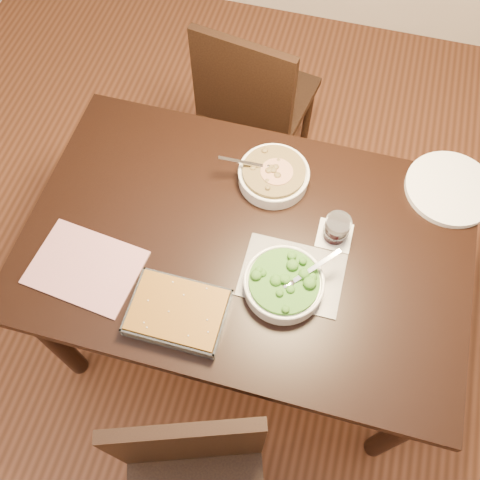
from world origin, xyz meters
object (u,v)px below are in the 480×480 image
(stew_bowl, at_px, (274,175))
(chair_far, at_px, (253,100))
(table, at_px, (246,255))
(baking_dish, at_px, (178,312))
(broccoli_bowl, at_px, (284,284))
(wine_tumbler, at_px, (337,228))
(dinner_plate, at_px, (450,189))

(stew_bowl, height_order, chair_far, chair_far)
(table, bearing_deg, baking_dish, -114.02)
(table, distance_m, baking_dish, 0.34)
(broccoli_bowl, bearing_deg, table, 139.55)
(baking_dish, distance_m, wine_tumbler, 0.55)
(table, relative_size, wine_tumbler, 15.71)
(wine_tumbler, bearing_deg, baking_dish, -135.88)
(table, distance_m, broccoli_bowl, 0.23)
(baking_dish, relative_size, dinner_plate, 0.95)
(baking_dish, bearing_deg, wine_tumbler, 44.20)
(dinner_plate, bearing_deg, chair_far, 150.77)
(wine_tumbler, bearing_deg, broccoli_bowl, -118.28)
(table, height_order, baking_dish, baking_dish)
(stew_bowl, distance_m, baking_dish, 0.56)
(baking_dish, relative_size, wine_tumbler, 3.13)
(table, xyz_separation_m, stew_bowl, (0.03, 0.25, 0.13))
(stew_bowl, relative_size, wine_tumbler, 2.92)
(stew_bowl, relative_size, broccoli_bowl, 1.08)
(table, bearing_deg, stew_bowl, 83.56)
(table, xyz_separation_m, broccoli_bowl, (0.15, -0.13, 0.13))
(wine_tumbler, bearing_deg, stew_bowl, 146.89)
(wine_tumbler, bearing_deg, table, -160.79)
(stew_bowl, height_order, baking_dish, stew_bowl)
(dinner_plate, relative_size, chair_far, 0.33)
(baking_dish, distance_m, dinner_plate, 0.98)
(broccoli_bowl, relative_size, baking_dish, 0.86)
(table, relative_size, dinner_plate, 4.75)
(baking_dish, xyz_separation_m, wine_tumbler, (0.39, 0.38, 0.02))
(wine_tumbler, relative_size, dinner_plate, 0.30)
(baking_dish, height_order, dinner_plate, baking_dish)
(stew_bowl, height_order, wine_tumbler, wine_tumbler)
(baking_dish, relative_size, chair_far, 0.31)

